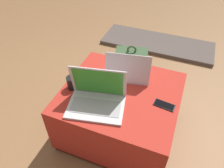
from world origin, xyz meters
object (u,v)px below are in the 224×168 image
(backpack, at_px, (130,72))
(coffee_mug, at_px, (73,83))
(cell_phone, at_px, (164,105))
(laptop_far, at_px, (128,72))
(laptop_near, at_px, (97,98))

(backpack, xyz_separation_m, coffee_mug, (-0.26, -0.58, 0.27))
(cell_phone, relative_size, backpack, 0.28)
(laptop_far, relative_size, coffee_mug, 3.17)
(backpack, bearing_deg, coffee_mug, 52.47)
(cell_phone, height_order, coffee_mug, coffee_mug)
(laptop_near, distance_m, coffee_mug, 0.24)
(coffee_mug, bearing_deg, backpack, 66.21)
(cell_phone, bearing_deg, laptop_near, -63.68)
(cell_phone, relative_size, coffee_mug, 1.29)
(laptop_near, height_order, cell_phone, laptop_near)
(laptop_far, height_order, cell_phone, laptop_far)
(laptop_near, bearing_deg, backpack, 75.28)
(laptop_near, relative_size, backpack, 0.79)
(laptop_near, distance_m, backpack, 0.72)
(laptop_near, xyz_separation_m, backpack, (0.03, 0.67, -0.28))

